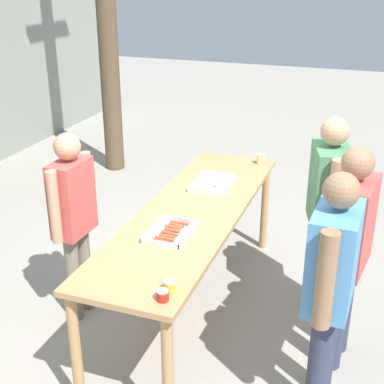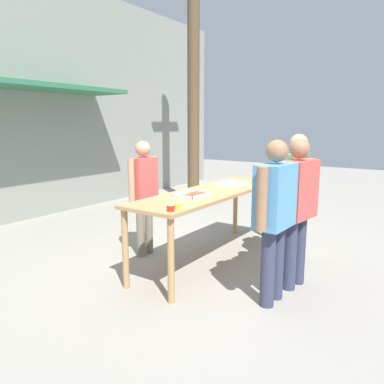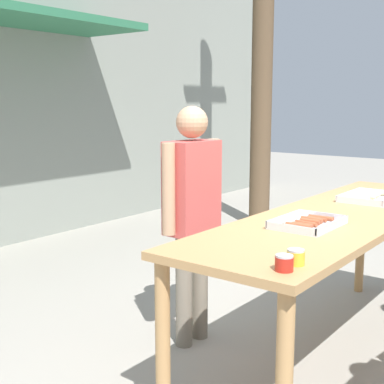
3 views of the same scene
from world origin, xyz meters
TOP-DOWN VIEW (x-y plane):
  - ground_plane at (0.00, 0.00)m, footprint 24.00×24.00m
  - serving_table at (0.00, 0.00)m, footprint 2.67×0.75m
  - food_tray_sausages at (-0.44, 0.00)m, footprint 0.40×0.29m
  - food_tray_buns at (0.53, 0.00)m, footprint 0.44×0.31m
  - condiment_jar_mustard at (-1.20, -0.26)m, footprint 0.07×0.07m
  - condiment_jar_ketchup at (-1.10, -0.26)m, footprint 0.07×0.07m
  - person_server_behind_table at (-0.35, 0.85)m, footprint 0.53×0.21m
  - utility_pole at (2.85, 2.21)m, footprint 1.10×0.26m

SIDE VIEW (x-z plane):
  - ground_plane at x=0.00m, z-range 0.00..0.00m
  - serving_table at x=0.00m, z-range 0.36..1.29m
  - person_server_behind_table at x=-0.35m, z-range 0.16..1.71m
  - food_tray_sausages at x=-0.44m, z-range 0.92..0.96m
  - food_tray_buns at x=0.53m, z-range 0.92..0.97m
  - condiment_jar_mustard at x=-1.20m, z-range 0.93..0.99m
  - condiment_jar_ketchup at x=-1.10m, z-range 0.93..0.99m
  - utility_pole at x=2.85m, z-range 0.06..5.36m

